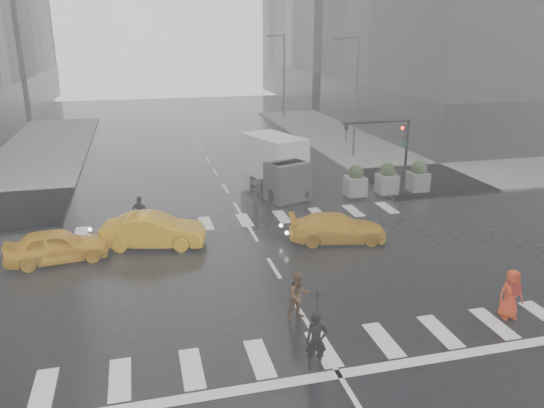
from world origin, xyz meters
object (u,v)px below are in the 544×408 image
object	(u,v)px
box_truck	(277,163)
pedestrian_orange	(511,294)
taxi_front	(57,246)
taxi_mid	(153,231)
traffic_signal_pole	(391,142)
pedestrian_brown	(299,295)

from	to	relation	value
box_truck	pedestrian_orange	bearing A→B (deg)	-96.35
taxi_front	box_truck	size ratio (longest dim) A/B	0.69
box_truck	taxi_mid	bearing A→B (deg)	-155.76
traffic_signal_pole	box_truck	world-z (taller)	traffic_signal_pole
traffic_signal_pole	box_truck	size ratio (longest dim) A/B	0.75
taxi_front	pedestrian_brown	bearing A→B (deg)	-136.48
pedestrian_orange	taxi_mid	distance (m)	14.70
traffic_signal_pole	taxi_mid	size ratio (longest dim) A/B	0.99
pedestrian_orange	traffic_signal_pole	bearing A→B (deg)	88.41
pedestrian_brown	box_truck	world-z (taller)	box_truck
pedestrian_brown	box_truck	xyz separation A→B (m)	(3.20, 14.81, 0.87)
pedestrian_orange	box_truck	size ratio (longest dim) A/B	0.29
box_truck	taxi_front	bearing A→B (deg)	-164.98
traffic_signal_pole	pedestrian_orange	xyz separation A→B (m)	(-2.31, -13.77, -2.34)
taxi_front	taxi_mid	world-z (taller)	taxi_mid
pedestrian_brown	taxi_mid	distance (m)	8.83
traffic_signal_pole	taxi_mid	distance (m)	14.56
taxi_mid	traffic_signal_pole	bearing A→B (deg)	-59.01
taxi_front	pedestrian_orange	bearing A→B (deg)	-126.46
traffic_signal_pole	box_truck	distance (m)	6.78
taxi_mid	box_truck	world-z (taller)	box_truck
traffic_signal_pole	pedestrian_brown	size ratio (longest dim) A/B	2.67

